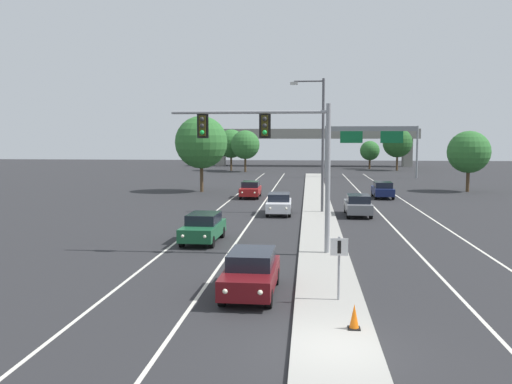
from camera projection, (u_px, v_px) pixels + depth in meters
ground_plane at (336, 352)px, 14.61m from camera, size 260.00×260.00×0.00m
median_island at (321, 233)px, 32.43m from camera, size 2.40×110.00×0.15m
lane_stripe_oncoming_center at (254, 217)px, 39.82m from camera, size 0.14×100.00×0.01m
lane_stripe_receding_center at (385, 219)px, 38.92m from camera, size 0.14×100.00×0.01m
edge_stripe_left at (209, 216)px, 40.14m from camera, size 0.14×100.00×0.01m
edge_stripe_right at (433, 219)px, 38.61m from camera, size 0.14×100.00×0.01m
overhead_signal_mast at (277, 146)px, 26.38m from camera, size 7.74×0.44×7.20m
median_sign_post at (339, 259)px, 18.69m from camera, size 0.60×0.10×2.20m
street_lamp_median at (320, 137)px, 41.07m from camera, size 2.58×0.28×10.00m
car_oncoming_darkred at (251, 272)px, 19.96m from camera, size 1.88×4.50×1.58m
car_oncoming_green at (203, 227)px, 30.03m from camera, size 1.91×4.51×1.58m
car_oncoming_white at (279, 203)px, 41.09m from camera, size 1.91×4.50×1.58m
car_oncoming_red at (251, 189)px, 52.58m from camera, size 1.87×4.49×1.58m
car_receding_grey at (358, 205)px, 40.23m from camera, size 1.85×4.48×1.58m
car_receding_navy at (383, 190)px, 52.28m from camera, size 1.89×4.50×1.58m
traffic_cone_median_nose at (354, 317)px, 15.90m from camera, size 0.36×0.36×0.74m
highway_sign_gantry at (371, 135)px, 78.59m from camera, size 13.28×0.42×7.50m
overpass_bridge at (313, 138)px, 112.56m from camera, size 42.40×6.40×7.65m
tree_far_left_a at (231, 144)px, 96.61m from camera, size 5.06×5.06×7.31m
tree_far_left_b at (245, 145)px, 93.00m from camera, size 4.91×4.91×7.10m
tree_far_right_c at (469, 152)px, 58.21m from camera, size 4.50×4.50×6.51m
tree_far_right_b at (398, 143)px, 96.89m from camera, size 5.23×5.23×7.57m
tree_far_left_c at (201, 142)px, 58.05m from camera, size 5.59×5.59×8.08m
tree_far_right_a at (370, 151)px, 101.91m from camera, size 3.64×3.64×5.27m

